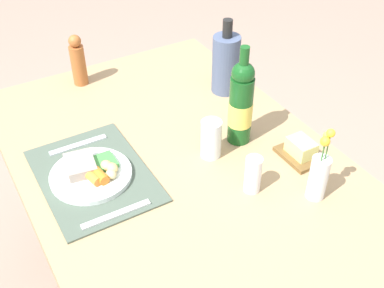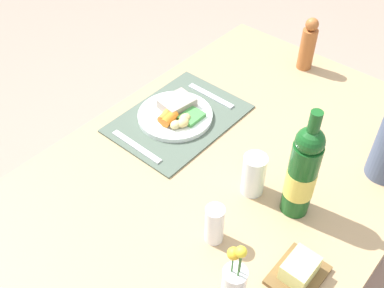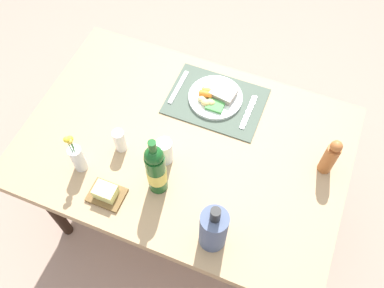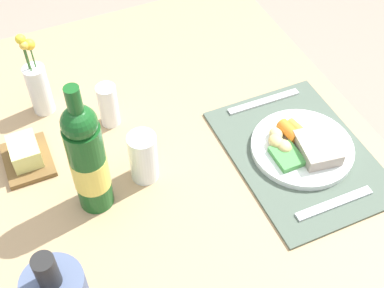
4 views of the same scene
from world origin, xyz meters
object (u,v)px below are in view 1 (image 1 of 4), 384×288
Objects in this scene: dining_table at (177,174)px; water_tumbler at (211,141)px; dinner_plate at (91,172)px; cooler_bottle at (226,63)px; butter_dish at (301,150)px; salt_shaker at (253,174)px; pepper_mill at (78,61)px; wine_bottle at (241,104)px; knife at (116,214)px; flower_vase at (319,174)px; fork at (78,145)px.

water_tumbler is at bearing 66.71° from dining_table.
dining_table is 0.26m from dinner_plate.
cooler_bottle reaches higher than butter_dish.
dinner_plate is 2.08× the size of salt_shaker.
dinner_plate is at bearing -16.86° from pepper_mill.
wine_bottle is (-0.20, 0.10, 0.08)m from salt_shaker.
salt_shaker is 0.35× the size of wine_bottle.
pepper_mill is at bearing 163.14° from dinner_plate.
dinner_plate reaches higher than knife.
water_tumbler reaches higher than butter_dish.
water_tumbler is at bearing 76.51° from dinner_plate.
flower_vase is 0.93m from pepper_mill.
fork is at bearing 174.61° from dinner_plate.
butter_dish is (0.42, -0.01, -0.08)m from cooler_bottle.
dinner_plate is 1.22× the size of knife.
salt_shaker is at bearing -25.35° from wine_bottle.
pepper_mill is (-0.76, -0.21, 0.03)m from salt_shaker.
salt_shaker is 0.58× the size of pepper_mill.
butter_dish is 0.83m from pepper_mill.
salt_shaker is 0.51m from cooler_bottle.
dinner_plate is 0.60m from butter_dish.
dinner_plate is at bearing -70.89° from cooler_bottle.
wine_bottle is at bearing 82.50° from dinner_plate.
cooler_bottle reaches higher than pepper_mill.
cooler_bottle is at bearing 155.03° from salt_shaker.
wine_bottle reaches higher than cooler_bottle.
dinner_plate is at bearing -126.24° from salt_shaker.
wine_bottle is at bearing 65.07° from fork.
dining_table is 0.31m from fork.
knife is 0.69m from cooler_bottle.
fork is 0.94× the size of knife.
dinner_plate is 0.52m from pepper_mill.
cooler_bottle reaches higher than flower_vase.
dining_table is at bearing -119.54° from butter_dish.
salt_shaker is at bearing 53.76° from dinner_plate.
wine_bottle is (-0.02, 0.11, 0.08)m from water_tumbler.
dining_table is at bearing -143.13° from flower_vase.
cooler_bottle is 0.57m from flower_vase.
water_tumbler is 0.26m from butter_dish.
dining_table is 0.16m from water_tumbler.
dining_table is 10.74× the size of water_tumbler.
dinner_plate is (-0.04, -0.25, 0.09)m from dining_table.
knife is 1.56× the size of water_tumbler.
water_tumbler is 0.64× the size of pepper_mill.
butter_dish reaches higher than dinner_plate.
dining_table is 0.29m from knife.
pepper_mill reaches higher than knife.
dining_table is 11.78× the size of salt_shaker.
water_tumbler reaches higher than fork.
cooler_bottle reaches higher than knife.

